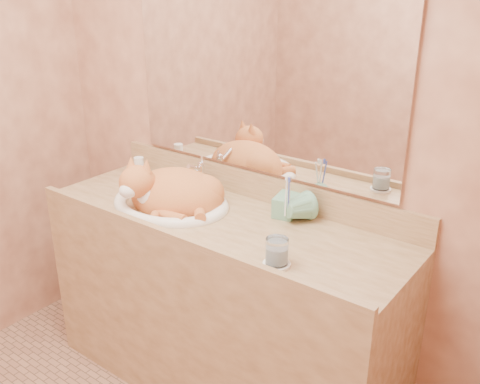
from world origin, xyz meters
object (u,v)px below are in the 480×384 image
Objects in this scene: toothbrush_cup at (287,211)px; sink_basin at (170,187)px; water_glass at (277,251)px; soap_dispenser at (281,199)px; cat at (171,190)px; vanity_counter at (221,305)px.

sink_basin is at bearing -164.66° from toothbrush_cup.
toothbrush_cup is 1.31× the size of water_glass.
water_glass is (0.19, -0.31, -0.04)m from soap_dispenser.
vanity_counter is at bearing -9.07° from cat.
cat is 0.52m from toothbrush_cup.
cat is at bearing -28.71° from sink_basin.
cat reaches higher than toothbrush_cup.
soap_dispenser reaches higher than vanity_counter.
vanity_counter is at bearing 155.47° from water_glass.
vanity_counter is 13.23× the size of toothbrush_cup.
sink_basin is 0.50m from soap_dispenser.
sink_basin is 2.78× the size of soap_dispenser.
toothbrush_cup is at bearing 116.77° from water_glass.
soap_dispenser is at bearing 3.73° from cat.
sink_basin is at bearing 139.60° from cat.
vanity_counter is 0.58m from soap_dispenser.
vanity_counter is 8.34× the size of soap_dispenser.
toothbrush_cup is at bearing 25.46° from vanity_counter.
sink_basin is at bearing 166.05° from water_glass.
soap_dispenser is (0.47, 0.15, 0.01)m from sink_basin.
water_glass is at bearing -17.38° from sink_basin.
cat is 2.22× the size of soap_dispenser.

